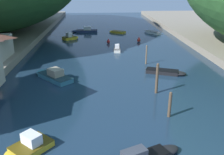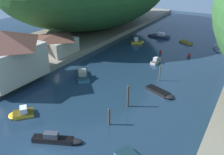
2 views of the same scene
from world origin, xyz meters
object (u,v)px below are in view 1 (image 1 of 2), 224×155
at_px(boat_moored_right, 117,48).
at_px(channel_buoy_far, 108,41).
at_px(boat_cabin_cruiser, 167,72).
at_px(boat_navy_launch, 28,147).
at_px(boat_red_skiff, 71,37).
at_px(boat_far_right_bank, 52,75).
at_px(channel_buoy_near, 139,40).
at_px(boat_mid_channel, 151,32).
at_px(boat_far_upstream, 116,32).
at_px(boat_open_rowboat, 84,30).

bearing_deg(boat_moored_right, channel_buoy_far, 105.89).
bearing_deg(boat_cabin_cruiser, boat_navy_launch, -21.53).
bearing_deg(boat_navy_launch, boat_moored_right, -66.37).
relative_size(boat_navy_launch, boat_moored_right, 0.98).
xyz_separation_m(boat_red_skiff, boat_navy_launch, (0.51, -38.81, -0.07)).
height_order(boat_far_right_bank, channel_buoy_near, boat_far_right_bank).
bearing_deg(boat_mid_channel, boat_far_right_bank, -150.11).
distance_m(boat_navy_launch, boat_far_right_bank, 14.90).
relative_size(boat_mid_channel, boat_far_upstream, 1.21).
bearing_deg(boat_moored_right, boat_far_upstream, 89.47).
xyz_separation_m(boat_moored_right, boat_mid_channel, (9.69, 16.05, -0.10)).
bearing_deg(channel_buoy_far, boat_cabin_cruiser, -69.49).
bearing_deg(boat_moored_right, boat_open_rowboat, 113.28).
bearing_deg(boat_red_skiff, boat_open_rowboat, 129.19).
relative_size(boat_navy_launch, channel_buoy_far, 3.86).
distance_m(boat_navy_launch, channel_buoy_far, 35.23).
bearing_deg(boat_open_rowboat, boat_far_upstream, -97.61).
distance_m(boat_navy_launch, boat_cabin_cruiser, 21.34).
bearing_deg(boat_red_skiff, boat_mid_channel, 73.53).
bearing_deg(channel_buoy_far, boat_moored_right, -77.73).
bearing_deg(boat_red_skiff, boat_far_upstream, 90.21).
bearing_deg(channel_buoy_far, boat_far_right_bank, -112.42).
bearing_deg(boat_navy_launch, channel_buoy_near, -70.74).
relative_size(boat_mid_channel, channel_buoy_far, 5.33).
bearing_deg(boat_far_upstream, channel_buoy_far, -159.41).
bearing_deg(boat_mid_channel, channel_buoy_near, -143.83).
xyz_separation_m(boat_red_skiff, boat_mid_channel, (18.94, 5.76, -0.15)).
distance_m(boat_red_skiff, channel_buoy_far, 9.08).
bearing_deg(boat_moored_right, channel_buoy_near, 56.67).
bearing_deg(boat_far_right_bank, boat_red_skiff, 47.40).
bearing_deg(boat_open_rowboat, boat_far_right_bank, 177.14).
bearing_deg(channel_buoy_near, boat_moored_right, -126.94).
xyz_separation_m(boat_cabin_cruiser, boat_far_right_bank, (-15.08, -0.81, 0.18)).
height_order(boat_red_skiff, boat_far_right_bank, boat_red_skiff).
relative_size(boat_far_right_bank, channel_buoy_near, 5.53).
height_order(boat_cabin_cruiser, boat_open_rowboat, boat_open_rowboat).
height_order(boat_red_skiff, boat_far_upstream, boat_red_skiff).
relative_size(boat_moored_right, boat_mid_channel, 0.74).
bearing_deg(channel_buoy_near, boat_far_right_bank, -125.28).
height_order(boat_moored_right, boat_far_upstream, boat_moored_right).
relative_size(boat_moored_right, channel_buoy_near, 3.59).
relative_size(boat_cabin_cruiser, boat_mid_channel, 1.03).
distance_m(boat_red_skiff, boat_open_rowboat, 8.70).
height_order(boat_navy_launch, boat_cabin_cruiser, boat_navy_launch).
height_order(boat_cabin_cruiser, boat_moored_right, boat_moored_right).
height_order(boat_open_rowboat, boat_mid_channel, boat_open_rowboat).
bearing_deg(boat_far_right_bank, channel_buoy_far, 25.24).
relative_size(boat_cabin_cruiser, boat_moored_right, 1.39).
height_order(boat_navy_launch, channel_buoy_near, boat_navy_launch).
bearing_deg(boat_mid_channel, boat_open_rowboat, 143.74).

